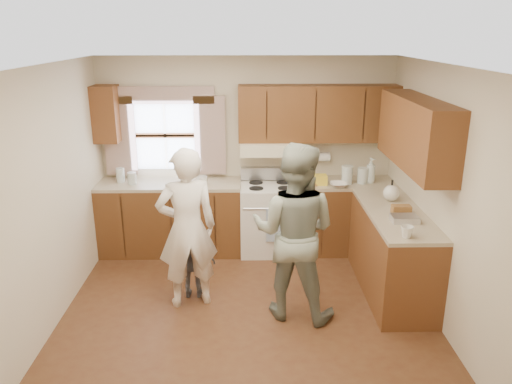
{
  "coord_description": "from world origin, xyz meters",
  "views": [
    {
      "loc": [
        0.01,
        -4.66,
        2.8
      ],
      "look_at": [
        0.1,
        0.4,
        1.15
      ],
      "focal_mm": 35.0,
      "sensor_mm": 36.0,
      "label": 1
    }
  ],
  "objects_px": {
    "woman_left": "(187,229)",
    "woman_right": "(294,232)",
    "child": "(193,262)",
    "stove": "(270,217)"
  },
  "relations": [
    {
      "from": "stove",
      "to": "child",
      "type": "height_order",
      "value": "stove"
    },
    {
      "from": "stove",
      "to": "child",
      "type": "relative_size",
      "value": 1.32
    },
    {
      "from": "woman_right",
      "to": "child",
      "type": "xyz_separation_m",
      "value": [
        -1.05,
        0.36,
        -0.49
      ]
    },
    {
      "from": "stove",
      "to": "woman_left",
      "type": "height_order",
      "value": "woman_left"
    },
    {
      "from": "woman_left",
      "to": "woman_right",
      "type": "xyz_separation_m",
      "value": [
        1.08,
        -0.22,
        0.05
      ]
    },
    {
      "from": "woman_left",
      "to": "child",
      "type": "xyz_separation_m",
      "value": [
        0.03,
        0.13,
        -0.45
      ]
    },
    {
      "from": "woman_right",
      "to": "child",
      "type": "distance_m",
      "value": 1.21
    },
    {
      "from": "woman_left",
      "to": "woman_right",
      "type": "height_order",
      "value": "woman_right"
    },
    {
      "from": "woman_left",
      "to": "child",
      "type": "height_order",
      "value": "woman_left"
    },
    {
      "from": "woman_left",
      "to": "stove",
      "type": "bearing_deg",
      "value": -140.02
    }
  ]
}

